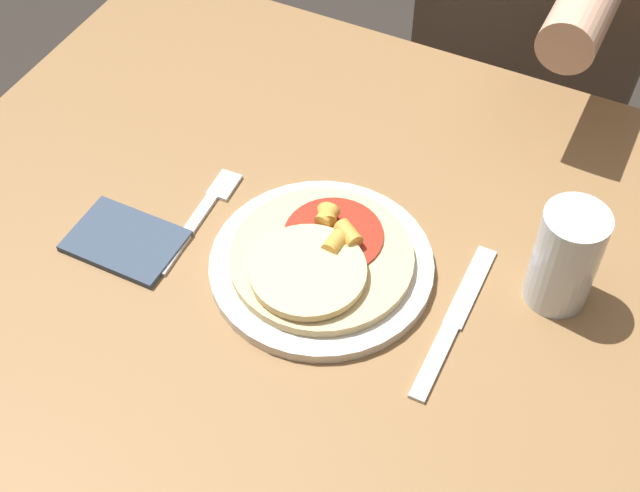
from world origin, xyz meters
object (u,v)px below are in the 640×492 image
Objects in this scene: drinking_glass at (565,257)px; dining_table at (330,316)px; knife at (453,323)px; plate at (320,265)px; pizza at (319,257)px; fork at (203,213)px.

dining_table is at bearing -166.70° from drinking_glass.
drinking_glass is at bearing 45.68° from knife.
pizza reaches higher than plate.
pizza is 0.16m from fork.
fork is 0.42m from drinking_glass.
pizza is at bearing 179.48° from knife.
plate reaches higher than knife.
knife is (0.32, -0.02, -0.00)m from fork.
drinking_glass is at bearing 18.40° from plate.
pizza is 0.94× the size of knife.
fork is at bearing -170.29° from drinking_glass.
knife is at bearing -0.52° from pizza.
pizza is 1.63× the size of drinking_glass.
pizza is at bearing -87.30° from plate.
knife is at bearing -10.45° from dining_table.
fork is (-0.16, -0.01, 0.12)m from dining_table.
fork is at bearing -175.80° from dining_table.
drinking_glass is (0.25, 0.06, 0.19)m from dining_table.
plate is 1.22× the size of pizza.
plate is 1.44× the size of fork.
fork is 0.32m from knife.
fork is 1.39× the size of drinking_glass.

